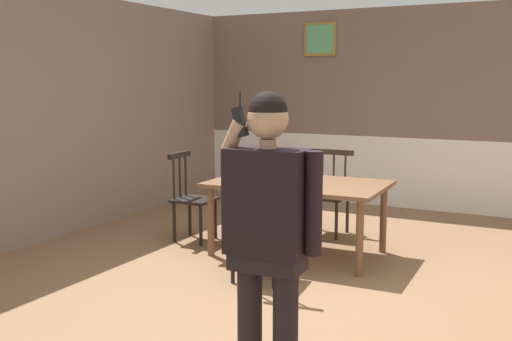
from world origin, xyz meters
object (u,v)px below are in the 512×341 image
chair_near_window (328,193)px  chair_by_doorway (259,225)px  person_figure (269,224)px  dining_table (298,190)px  chair_at_table_head (192,198)px

chair_near_window → chair_by_doorway: (0.06, -1.84, 0.03)m
person_figure → chair_by_doorway: bearing=-62.4°
chair_by_doorway → dining_table: bearing=85.3°
chair_at_table_head → person_figure: person_figure is taller
chair_near_window → person_figure: (1.00, -3.56, 0.51)m
person_figure → chair_near_window: bearing=-75.4°
dining_table → chair_by_doorway: (0.03, -0.92, -0.16)m
chair_at_table_head → person_figure: 3.46m
dining_table → person_figure: 2.83m
dining_table → person_figure: person_figure is taller
chair_at_table_head → person_figure: size_ratio=0.57×
chair_near_window → person_figure: 3.73m
dining_table → chair_at_table_head: size_ratio=1.82×
dining_table → chair_at_table_head: 1.27m
dining_table → chair_near_window: size_ratio=1.84×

